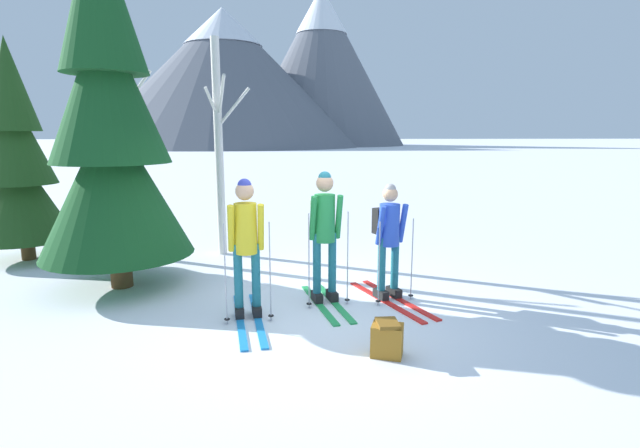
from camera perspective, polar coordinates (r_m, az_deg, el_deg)
name	(u,v)px	position (r m, az deg, el deg)	size (l,w,h in m)	color
ground_plane	(311,310)	(6.41, -1.10, -10.22)	(400.00, 400.00, 0.00)	white
skier_in_yellow	(246,240)	(5.96, -8.87, -1.96)	(0.61, 1.82, 1.76)	#1E84D1
skier_in_green	(324,229)	(6.42, 0.53, -0.56)	(0.62, 1.59, 1.81)	green
skier_in_blue	(389,236)	(6.64, 8.23, -1.42)	(0.93, 1.78, 1.63)	red
pine_tree_near	(110,125)	(7.59, -23.93, 10.80)	(2.19, 2.19, 5.29)	#51381E
pine_tree_mid	(18,161)	(10.13, -32.51, 6.36)	(1.64, 1.64, 3.96)	#51381E
birch_tree_tall	(127,133)	(9.43, -22.15, 10.03)	(1.11, 0.36, 4.49)	silver
birch_tree_slender	(219,146)	(9.14, -12.00, 9.10)	(0.81, 0.84, 4.01)	silver
backpack_on_snow_front	(387,339)	(5.16, 8.06, -13.49)	(0.38, 0.33, 0.38)	#99661E
mountain_ridge_distant	(263,73)	(90.81, -6.87, 17.53)	(57.57, 48.31, 29.49)	slate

